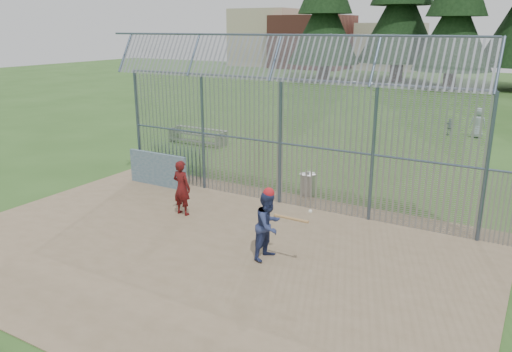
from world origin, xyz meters
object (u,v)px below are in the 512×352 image
Objects in this scene: trash_can at (307,184)px; bleacher at (198,136)px; dugout_wall at (158,169)px; batter at (268,226)px; onlooker at (182,188)px.

trash_can is 9.02m from bleacher.
trash_can is (5.06, 1.79, -0.24)m from dugout_wall.
bleacher is at bearing 51.24° from batter.
onlooker is 4.43m from trash_can.
bleacher is (-2.84, 6.16, -0.21)m from dugout_wall.
onlooker is 0.56× the size of bleacher.
batter reaches higher than onlooker.
dugout_wall is at bearing -160.55° from trash_can.
trash_can is at bearing 20.65° from batter.
trash_can is 0.27× the size of bleacher.
dugout_wall is at bearing 70.20° from batter.
dugout_wall reaches higher than trash_can.
onlooker is (2.55, -1.84, 0.25)m from dugout_wall.
bleacher is (-7.90, 4.37, 0.03)m from trash_can.
dugout_wall is at bearing -65.26° from bleacher.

